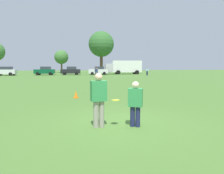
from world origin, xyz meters
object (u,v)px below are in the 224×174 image
object	(u,v)px
player_defender	(135,102)
box_truck	(124,67)
player_thrower	(99,97)
parked_car_mid_left	(6,71)
parked_car_center	(45,71)
bystander_sideline_watcher	(147,71)
traffic_cone	(76,94)
parked_car_mid_right	(71,71)
bystander_field_marshal	(96,71)
bystander_far_jogger	(97,72)
parked_car_near_right	(98,71)
frisbee	(115,100)

from	to	relation	value
player_defender	box_truck	size ratio (longest dim) A/B	0.18
player_thrower	parked_car_mid_left	bearing A→B (deg)	110.33
parked_car_center	bystander_sideline_watcher	bearing A→B (deg)	-13.56
player_thrower	traffic_cone	distance (m)	6.57
parked_car_mid_left	traffic_cone	bearing A→B (deg)	-67.01
player_defender	player_thrower	bearing A→B (deg)	173.87
parked_car_mid_left	bystander_sideline_watcher	bearing A→B (deg)	-8.58
player_thrower	traffic_cone	size ratio (longest dim) A/B	3.73
player_thrower	parked_car_mid_left	xyz separation A→B (m)	(-14.38, 38.82, -0.09)
parked_car_mid_right	box_truck	distance (m)	12.52
traffic_cone	bystander_field_marshal	world-z (taller)	bystander_field_marshal
parked_car_mid_left	bystander_far_jogger	xyz separation A→B (m)	(17.59, -9.95, -0.01)
traffic_cone	parked_car_near_right	xyz separation A→B (m)	(5.28, 32.55, 0.69)
parked_car_center	bystander_far_jogger	xyz separation A→B (m)	(10.01, -10.71, -0.01)
parked_car_near_right	bystander_field_marshal	size ratio (longest dim) A/B	2.77
bystander_sideline_watcher	bystander_far_jogger	size ratio (longest dim) A/B	1.07
parked_car_near_right	parked_car_center	bearing A→B (deg)	177.31
player_thrower	box_truck	xyz separation A→B (m)	(11.02, 41.35, 0.74)
parked_car_mid_left	parked_car_center	world-z (taller)	same
player_defender	bystander_sideline_watcher	size ratio (longest dim) A/B	0.87
parked_car_center	box_truck	xyz separation A→B (m)	(17.82, 1.78, 0.83)
player_defender	bystander_field_marshal	world-z (taller)	bystander_field_marshal
bystander_sideline_watcher	bystander_field_marshal	bearing A→B (deg)	-177.28
player_defender	parked_car_center	size ratio (longest dim) A/B	0.35
bystander_sideline_watcher	bystander_far_jogger	xyz separation A→B (m)	(-11.08, -5.62, -0.07)
bystander_far_jogger	parked_car_near_right	bearing A→B (deg)	82.16
player_thrower	parked_car_mid_right	distance (m)	39.59
traffic_cone	player_thrower	bearing A→B (deg)	-84.11
player_thrower	parked_car_mid_left	size ratio (longest dim) A/B	0.42
frisbee	bystander_field_marshal	distance (m)	34.17
parked_car_near_right	bystander_field_marshal	world-z (taller)	parked_car_near_right
parked_car_mid_right	bystander_sideline_watcher	xyz separation A→B (m)	(15.63, -5.08, 0.06)
parked_car_mid_left	parked_car_center	size ratio (longest dim) A/B	1.00
bystander_sideline_watcher	bystander_field_marshal	distance (m)	10.80
player_defender	parked_car_mid_right	size ratio (longest dim) A/B	0.35
parked_car_near_right	bystander_sideline_watcher	world-z (taller)	parked_car_near_right
parked_car_center	bystander_field_marshal	size ratio (longest dim) A/B	2.77
bystander_far_jogger	bystander_field_marshal	size ratio (longest dim) A/B	1.04
frisbee	parked_car_center	bearing A→B (deg)	100.50
traffic_cone	parked_car_mid_left	bearing A→B (deg)	112.99
parked_car_mid_right	parked_car_near_right	size ratio (longest dim) A/B	1.00
box_truck	bystander_field_marshal	distance (m)	10.57
parked_car_mid_left	bystander_sideline_watcher	world-z (taller)	parked_car_mid_left
traffic_cone	bystander_far_jogger	xyz separation A→B (m)	(3.88, 22.37, 0.68)
player_thrower	bystander_far_jogger	size ratio (longest dim) A/B	1.11
parked_car_near_right	bystander_far_jogger	world-z (taller)	parked_car_near_right
box_truck	bystander_field_marshal	bearing A→B (deg)	-135.54
parked_car_center	player_defender	bearing A→B (deg)	-78.60
box_truck	bystander_field_marshal	world-z (taller)	box_truck
player_defender	parked_car_mid_left	world-z (taller)	parked_car_mid_left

